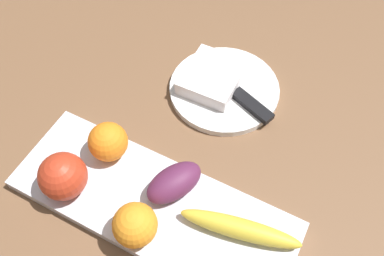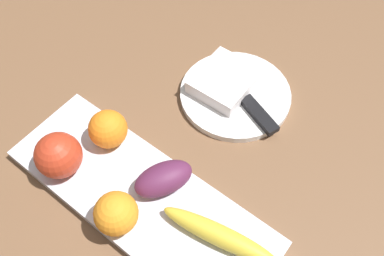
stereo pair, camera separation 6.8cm
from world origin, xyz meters
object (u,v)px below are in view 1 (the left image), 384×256
fruit_tray (153,205)px  banana (240,229)px  orange_near_apple (135,225)px  knife (246,101)px  apple (61,178)px  folded_napkin (212,77)px  grape_bunch (176,183)px  orange_near_banana (108,142)px  dinner_plate (224,89)px

fruit_tray → banana: 0.15m
banana → orange_near_apple: size_ratio=2.76×
orange_near_apple → banana: bearing=-152.3°
fruit_tray → knife: 0.26m
apple → orange_near_apple: bearing=175.9°
fruit_tray → orange_near_apple: bearing=95.9°
knife → folded_napkin: bearing=8.9°
grape_bunch → folded_napkin: bearing=-78.0°
orange_near_banana → banana: bearing=173.4°
banana → orange_near_banana: size_ratio=2.79×
orange_near_banana → dinner_plate: size_ratio=0.31×
banana → grape_bunch: (0.12, -0.02, 0.01)m
fruit_tray → folded_napkin: size_ratio=3.96×
apple → folded_napkin: size_ratio=0.65×
fruit_tray → orange_near_banana: 0.13m
grape_bunch → knife: grape_bunch is taller
orange_near_apple → orange_near_banana: 0.15m
dinner_plate → orange_near_apple: bearing=91.0°
knife → dinner_plate: bearing=3.1°
fruit_tray → dinner_plate: bearing=-90.0°
dinner_plate → orange_near_banana: bearing=64.2°
dinner_plate → knife: size_ratio=1.21×
apple → grape_bunch: bearing=-153.0°
banana → grape_bunch: bearing=159.9°
apple → banana: 0.28m
knife → orange_near_banana: bearing=73.2°
grape_bunch → fruit_tray: bearing=57.1°
fruit_tray → apple: bearing=18.1°
fruit_tray → grape_bunch: 0.05m
folded_napkin → knife: bearing=168.1°
dinner_plate → folded_napkin: (0.03, 0.00, 0.02)m
fruit_tray → knife: bearing=-101.4°
fruit_tray → orange_near_banana: (0.11, -0.05, 0.04)m
banana → orange_near_banana: (0.25, -0.03, 0.02)m
banana → orange_near_banana: 0.25m
banana → grape_bunch: grape_bunch is taller
fruit_tray → knife: size_ratio=2.64×
fruit_tray → grape_bunch: (-0.02, -0.04, 0.03)m
orange_near_banana → grape_bunch: bearing=175.6°
banana → apple: bearing=-178.5°
banana → dinner_plate: size_ratio=0.87×
banana → orange_near_apple: bearing=-163.4°
orange_near_banana → knife: orange_near_banana is taller
folded_napkin → knife: 0.08m
knife → fruit_tray: bearing=99.3°
apple → fruit_tray: bearing=-161.9°
apple → banana: apple is taller
apple → knife: size_ratio=0.43×
dinner_plate → knife: (-0.05, 0.02, 0.01)m
apple → knife: bearing=-121.7°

